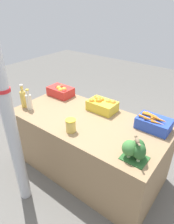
{
  "coord_description": "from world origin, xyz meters",
  "views": [
    {
      "loc": [
        1.2,
        -1.55,
        1.97
      ],
      "look_at": [
        0.0,
        0.0,
        0.85
      ],
      "focal_mm": 32.0,
      "sensor_mm": 36.0,
      "label": 1
    }
  ],
  "objects": [
    {
      "name": "juice_bottle_golden",
      "position": [
        -0.83,
        -0.24,
        0.87
      ],
      "size": [
        0.07,
        0.07,
        0.3
      ],
      "color": "gold",
      "rests_on": "market_table"
    },
    {
      "name": "pickle_jar",
      "position": [
        0.01,
        -0.28,
        0.82
      ],
      "size": [
        0.11,
        0.11,
        0.14
      ],
      "color": "#DBBC56",
      "rests_on": "market_table"
    },
    {
      "name": "sparrow_bird",
      "position": [
        0.73,
        -0.27,
        0.96
      ],
      "size": [
        0.1,
        0.11,
        0.05
      ],
      "rotation": [
        0.0,
        0.0,
        2.3
      ],
      "color": "#4C3D2D",
      "rests_on": "broccoli_pile"
    },
    {
      "name": "apple_crate",
      "position": [
        -0.69,
        0.28,
        0.82
      ],
      "size": [
        0.35,
        0.23,
        0.16
      ],
      "color": "red",
      "rests_on": "market_table"
    },
    {
      "name": "broccoli_pile",
      "position": [
        0.72,
        -0.25,
        0.84
      ],
      "size": [
        0.23,
        0.19,
        0.18
      ],
      "color": "#2D602D",
      "rests_on": "market_table"
    },
    {
      "name": "carrot_crate",
      "position": [
        0.67,
        0.29,
        0.82
      ],
      "size": [
        0.35,
        0.23,
        0.16
      ],
      "color": "#2847B7",
      "rests_on": "market_table"
    },
    {
      "name": "ground_plane",
      "position": [
        0.0,
        0.0,
        0.0
      ],
      "size": [
        10.0,
        10.0,
        0.0
      ],
      "primitive_type": "plane",
      "color": "#605E59"
    },
    {
      "name": "support_pole",
      "position": [
        -0.29,
        -0.77,
        1.19
      ],
      "size": [
        0.13,
        0.13,
        2.37
      ],
      "color": "#B7BABF",
      "rests_on": "ground_plane"
    },
    {
      "name": "orange_crate",
      "position": [
        0.0,
        0.29,
        0.82
      ],
      "size": [
        0.35,
        0.23,
        0.16
      ],
      "color": "gold",
      "rests_on": "market_table"
    },
    {
      "name": "market_table",
      "position": [
        0.0,
        0.0,
        0.37
      ],
      "size": [
        1.83,
        0.9,
        0.75
      ],
      "primitive_type": "cube",
      "color": "#937551",
      "rests_on": "ground_plane"
    },
    {
      "name": "juice_bottle_cloudy",
      "position": [
        -0.72,
        -0.24,
        0.86
      ],
      "size": [
        0.07,
        0.07,
        0.27
      ],
      "color": "beige",
      "rests_on": "market_table"
    }
  ]
}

